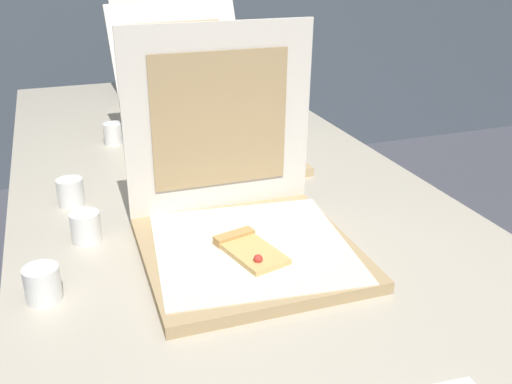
% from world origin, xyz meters
% --- Properties ---
extents(table, '(0.95, 2.40, 0.74)m').
position_xyz_m(table, '(0.00, 0.66, 0.69)').
color(table, '#BCB29E').
rests_on(table, ground).
extents(pizza_box_front, '(0.39, 0.39, 0.40)m').
position_xyz_m(pizza_box_front, '(-0.05, 0.37, 0.79)').
color(pizza_box_front, tan).
rests_on(pizza_box_front, table).
extents(pizza_box_middle, '(0.42, 0.55, 0.38)m').
position_xyz_m(pizza_box_middle, '(0.02, 0.88, 0.79)').
color(pizza_box_middle, tan).
rests_on(pizza_box_middle, table).
extents(pizza_box_back, '(0.41, 0.53, 0.38)m').
position_xyz_m(pizza_box_back, '(0.08, 1.38, 0.79)').
color(pizza_box_back, tan).
rests_on(pizza_box_back, table).
extents(cup_white_mid, '(0.06, 0.06, 0.06)m').
position_xyz_m(cup_white_mid, '(-0.34, 0.68, 0.77)').
color(cup_white_mid, white).
rests_on(cup_white_mid, table).
extents(cup_white_near_center, '(0.06, 0.06, 0.06)m').
position_xyz_m(cup_white_near_center, '(-0.32, 0.50, 0.77)').
color(cup_white_near_center, white).
rests_on(cup_white_near_center, table).
extents(cup_white_near_left, '(0.06, 0.06, 0.06)m').
position_xyz_m(cup_white_near_left, '(-0.40, 0.31, 0.77)').
color(cup_white_near_left, white).
rests_on(cup_white_near_left, table).
extents(cup_white_far, '(0.06, 0.06, 0.06)m').
position_xyz_m(cup_white_far, '(-0.20, 1.07, 0.77)').
color(cup_white_far, white).
rests_on(cup_white_far, table).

